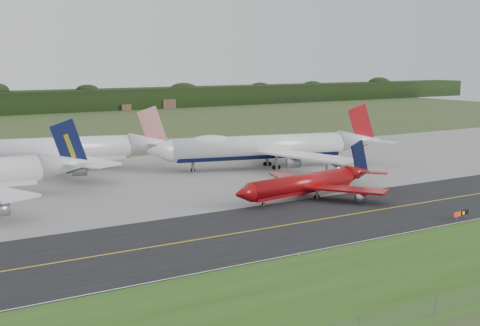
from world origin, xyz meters
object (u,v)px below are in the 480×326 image
at_px(jet_ba_747, 267,147).
at_px(taxiway_sign, 461,214).
at_px(jet_red_737, 309,183).
at_px(jet_star_tail, 56,150).

height_order(jet_ba_747, taxiway_sign, jet_ba_747).
bearing_deg(jet_red_737, jet_ba_747, 68.83).
bearing_deg(taxiway_sign, jet_red_737, 110.02).
xyz_separation_m(jet_star_tail, taxiway_sign, (47.90, -93.87, -4.52)).
relative_size(jet_red_737, jet_star_tail, 0.65).
bearing_deg(jet_red_737, jet_star_tail, 120.28).
bearing_deg(jet_star_tail, jet_red_737, -59.72).
height_order(jet_ba_747, jet_red_737, jet_ba_747).
bearing_deg(jet_red_737, taxiway_sign, -69.98).
distance_m(jet_ba_747, taxiway_sign, 68.72).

